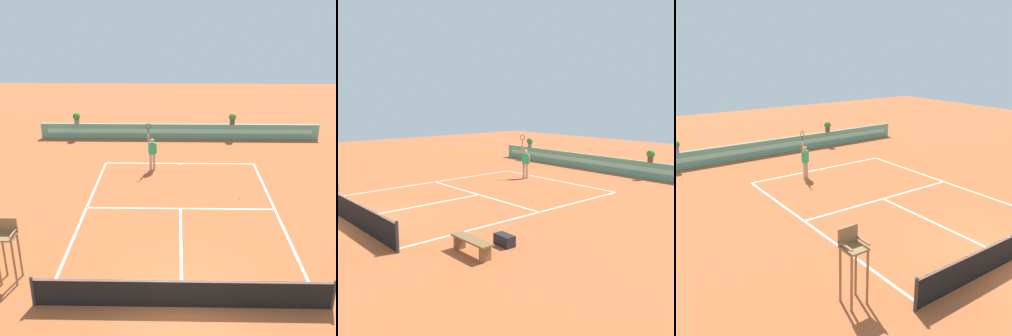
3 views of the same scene
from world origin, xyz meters
TOP-DOWN VIEW (x-y plane):
  - ground_plane at (0.00, 6.00)m, footprint 60.00×60.00m
  - court_lines at (0.00, 6.72)m, footprint 8.32×11.94m
  - net at (0.00, 0.00)m, footprint 8.92×0.10m
  - back_wall_barrier at (0.00, 16.39)m, footprint 18.00×0.21m
  - umpire_chair at (-5.51, 1.26)m, footprint 0.60×0.60m
  - tennis_player at (-1.46, 10.95)m, footprint 0.56×0.36m
  - tennis_ball_near_baseline at (2.71, 7.45)m, footprint 0.07×0.07m
  - potted_plant_right at (3.40, 16.39)m, footprint 0.48×0.48m
  - potted_plant_far_left at (-6.64, 16.39)m, footprint 0.48×0.48m

SIDE VIEW (x-z plane):
  - ground_plane at x=0.00m, z-range 0.00..0.00m
  - court_lines at x=0.00m, z-range 0.00..0.01m
  - tennis_ball_near_baseline at x=2.71m, z-range 0.00..0.07m
  - back_wall_barrier at x=0.00m, z-range 0.00..1.00m
  - net at x=0.00m, z-range 0.01..1.01m
  - tennis_player at x=-1.46m, z-range -0.24..2.34m
  - umpire_chair at x=-5.51m, z-range 0.27..2.41m
  - potted_plant_right at x=3.40m, z-range 1.05..1.78m
  - potted_plant_far_left at x=-6.64m, z-range 1.05..1.78m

